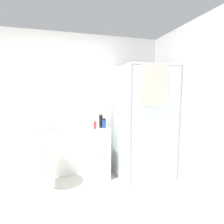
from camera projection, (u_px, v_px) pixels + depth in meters
wall_back at (67, 107)px, 3.05m from camera, size 6.40×0.06×2.50m
shower_enclosure at (142, 149)px, 2.96m from camera, size 0.85×0.88×1.93m
vanity_cabinet at (98, 153)px, 3.07m from camera, size 0.37×0.40×0.90m
sink at (49, 145)px, 2.72m from camera, size 0.51×0.51×1.01m
soap_dispenser at (95, 126)px, 2.93m from camera, size 0.05×0.05×0.14m
shampoo_bottle_tall_black at (101, 121)px, 3.03m from camera, size 0.06×0.06×0.25m
shampoo_bottle_blue at (104, 124)px, 2.99m from camera, size 0.06×0.06×0.17m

